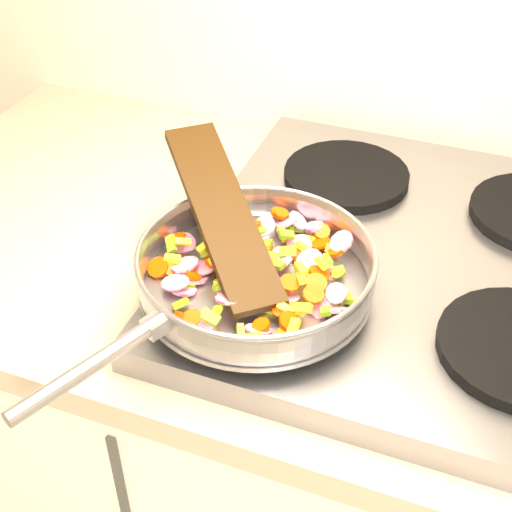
% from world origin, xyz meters
% --- Properties ---
extents(cooktop, '(0.60, 0.60, 0.04)m').
position_xyz_m(cooktop, '(-0.70, 1.67, 0.92)').
color(cooktop, '#939399').
rests_on(cooktop, counter_top).
extents(grate_fl, '(0.19, 0.19, 0.02)m').
position_xyz_m(grate_fl, '(-0.84, 1.52, 0.95)').
color(grate_fl, black).
rests_on(grate_fl, cooktop).
extents(grate_bl, '(0.19, 0.19, 0.02)m').
position_xyz_m(grate_bl, '(-0.84, 1.81, 0.95)').
color(grate_bl, black).
rests_on(grate_bl, cooktop).
extents(saute_pan, '(0.32, 0.47, 0.05)m').
position_xyz_m(saute_pan, '(-0.88, 1.51, 0.99)').
color(saute_pan, '#9E9EA5').
rests_on(saute_pan, grate_fl).
extents(vegetable_heap, '(0.27, 0.28, 0.05)m').
position_xyz_m(vegetable_heap, '(-0.88, 1.52, 0.98)').
color(vegetable_heap, '#D33800').
rests_on(vegetable_heap, saute_pan).
extents(wooden_spatula, '(0.24, 0.26, 0.10)m').
position_xyz_m(wooden_spatula, '(-0.94, 1.55, 1.02)').
color(wooden_spatula, black).
rests_on(wooden_spatula, saute_pan).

